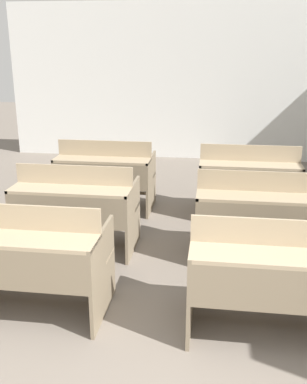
% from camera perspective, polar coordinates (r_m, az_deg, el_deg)
% --- Properties ---
extents(wall_back, '(6.97, 0.06, 2.82)m').
position_cam_1_polar(wall_back, '(8.48, 5.25, 13.67)').
color(wall_back, silver).
rests_on(wall_back, ground_plane).
extents(bench_front_left, '(1.21, 0.71, 0.91)m').
position_cam_1_polar(bench_front_left, '(3.68, -15.73, -7.95)').
color(bench_front_left, '#7B6C55').
rests_on(bench_front_left, ground_plane).
extents(bench_front_right, '(1.21, 0.71, 0.91)m').
position_cam_1_polar(bench_front_right, '(3.40, 14.98, -10.15)').
color(bench_front_right, '#7D6E57').
rests_on(bench_front_right, ground_plane).
extents(bench_second_left, '(1.21, 0.71, 0.91)m').
position_cam_1_polar(bench_second_left, '(4.70, -9.84, -1.74)').
color(bench_second_left, '#80715A').
rests_on(bench_second_left, ground_plane).
extents(bench_second_right, '(1.21, 0.71, 0.91)m').
position_cam_1_polar(bench_second_right, '(4.54, 13.12, -2.69)').
color(bench_second_right, '#7B6B54').
rests_on(bench_second_right, ground_plane).
extents(bench_third_left, '(1.21, 0.71, 0.91)m').
position_cam_1_polar(bench_third_left, '(5.84, -6.12, 2.34)').
color(bench_third_left, '#7C6C55').
rests_on(bench_third_left, ground_plane).
extents(bench_third_right, '(1.21, 0.71, 0.91)m').
position_cam_1_polar(bench_third_right, '(5.67, 11.97, 1.58)').
color(bench_third_right, '#80715A').
rests_on(bench_third_right, ground_plane).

